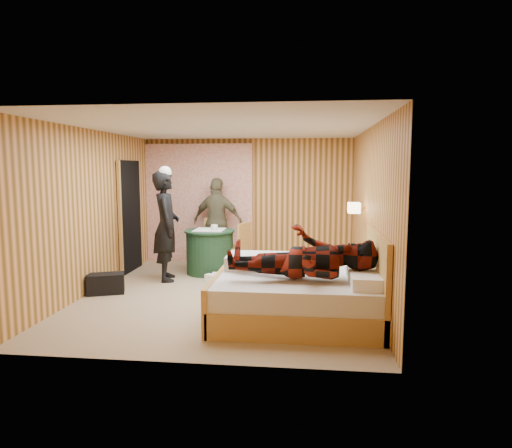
# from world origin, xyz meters

# --- Properties ---
(floor) EXTENTS (4.20, 5.00, 0.01)m
(floor) POSITION_xyz_m (0.00, 0.00, 0.00)
(floor) COLOR tan
(floor) RESTS_ON ground
(ceiling) EXTENTS (4.20, 5.00, 0.01)m
(ceiling) POSITION_xyz_m (0.00, 0.00, 2.50)
(ceiling) COLOR silver
(ceiling) RESTS_ON wall_back
(wall_back) EXTENTS (4.20, 0.02, 2.50)m
(wall_back) POSITION_xyz_m (0.00, 2.50, 1.25)
(wall_back) COLOR #F0A05C
(wall_back) RESTS_ON floor
(wall_left) EXTENTS (0.02, 5.00, 2.50)m
(wall_left) POSITION_xyz_m (-2.10, 0.00, 1.25)
(wall_left) COLOR #F0A05C
(wall_left) RESTS_ON floor
(wall_right) EXTENTS (0.02, 5.00, 2.50)m
(wall_right) POSITION_xyz_m (2.10, 0.00, 1.25)
(wall_right) COLOR #F0A05C
(wall_right) RESTS_ON floor
(curtain) EXTENTS (2.20, 0.08, 2.40)m
(curtain) POSITION_xyz_m (-1.00, 2.43, 1.20)
(curtain) COLOR silver
(curtain) RESTS_ON floor
(doorway) EXTENTS (0.06, 0.90, 2.05)m
(doorway) POSITION_xyz_m (-2.06, 1.40, 1.02)
(doorway) COLOR black
(doorway) RESTS_ON floor
(wall_lamp) EXTENTS (0.26, 0.24, 0.16)m
(wall_lamp) POSITION_xyz_m (1.92, 0.45, 1.30)
(wall_lamp) COLOR gold
(wall_lamp) RESTS_ON wall_right
(bed) EXTENTS (2.07, 1.63, 1.12)m
(bed) POSITION_xyz_m (1.12, -1.07, 0.32)
(bed) COLOR #D9B259
(bed) RESTS_ON floor
(nightstand) EXTENTS (0.43, 0.59, 0.57)m
(nightstand) POSITION_xyz_m (1.88, 0.16, 0.29)
(nightstand) COLOR #D9B259
(nightstand) RESTS_ON floor
(round_table) EXTENTS (0.91, 0.91, 0.81)m
(round_table) POSITION_xyz_m (-0.55, 1.35, 0.41)
(round_table) COLOR #1E4224
(round_table) RESTS_ON floor
(chair_far) EXTENTS (0.54, 0.54, 0.93)m
(chair_far) POSITION_xyz_m (-0.58, 2.06, 0.54)
(chair_far) COLOR #D9B259
(chair_far) RESTS_ON floor
(chair_near) EXTENTS (0.55, 0.55, 0.93)m
(chair_near) POSITION_xyz_m (-0.02, 1.45, 0.54)
(chair_near) COLOR #D9B259
(chair_near) RESTS_ON floor
(duffel_bag) EXTENTS (0.61, 0.46, 0.31)m
(duffel_bag) POSITION_xyz_m (-1.85, -0.18, 0.15)
(duffel_bag) COLOR black
(duffel_bag) RESTS_ON floor
(sneaker_left) EXTENTS (0.32, 0.22, 0.13)m
(sneaker_left) POSITION_xyz_m (-0.34, 0.66, 0.07)
(sneaker_left) COLOR white
(sneaker_left) RESTS_ON floor
(sneaker_right) EXTENTS (0.31, 0.14, 0.13)m
(sneaker_right) POSITION_xyz_m (-0.25, 0.84, 0.07)
(sneaker_right) COLOR white
(sneaker_right) RESTS_ON floor
(woman_standing) EXTENTS (0.63, 0.78, 1.86)m
(woman_standing) POSITION_xyz_m (-1.18, 0.77, 0.93)
(woman_standing) COLOR black
(woman_standing) RESTS_ON floor
(man_at_table) EXTENTS (1.07, 0.60, 1.72)m
(man_at_table) POSITION_xyz_m (-0.55, 2.11, 0.86)
(man_at_table) COLOR brown
(man_at_table) RESTS_ON floor
(man_on_bed) EXTENTS (0.86, 0.67, 1.77)m
(man_on_bed) POSITION_xyz_m (1.15, -1.29, 0.99)
(man_on_bed) COLOR #611309
(man_on_bed) RESTS_ON bed
(book_lower) EXTENTS (0.26, 0.28, 0.02)m
(book_lower) POSITION_xyz_m (1.88, 0.11, 0.58)
(book_lower) COLOR white
(book_lower) RESTS_ON nightstand
(book_upper) EXTENTS (0.23, 0.27, 0.02)m
(book_upper) POSITION_xyz_m (1.88, 0.11, 0.60)
(book_upper) COLOR white
(book_upper) RESTS_ON nightstand
(cup_nightstand) EXTENTS (0.11, 0.11, 0.09)m
(cup_nightstand) POSITION_xyz_m (1.88, 0.29, 0.61)
(cup_nightstand) COLOR white
(cup_nightstand) RESTS_ON nightstand
(cup_table) EXTENTS (0.14, 0.14, 0.10)m
(cup_table) POSITION_xyz_m (-0.45, 1.30, 0.86)
(cup_table) COLOR white
(cup_table) RESTS_ON round_table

